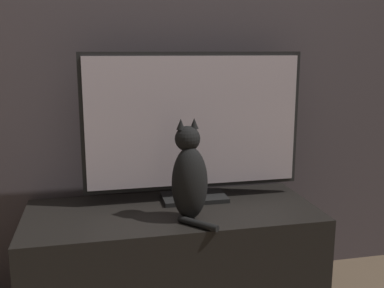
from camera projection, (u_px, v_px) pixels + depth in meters
The scene contains 4 objects.
wall_back at pixel (159, 27), 2.14m from camera, with size 4.80×0.05×2.60m.
tv_stand at pixel (173, 261), 2.05m from camera, with size 1.29×0.55×0.50m.
tv at pixel (194, 125), 2.07m from camera, with size 1.02×0.18×0.69m.
cat at pixel (189, 177), 1.86m from camera, with size 0.17×0.26×0.42m.
Camera 1 is at (-0.32, -0.97, 1.20)m, focal length 42.00 mm.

